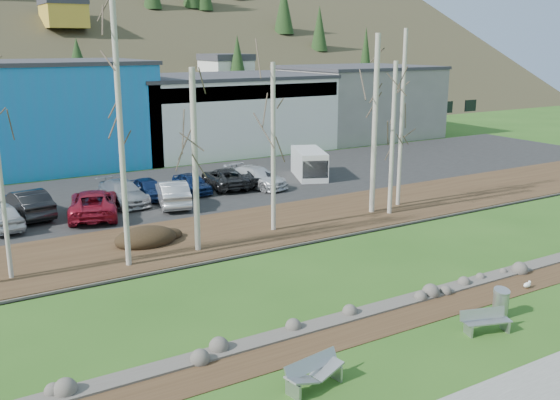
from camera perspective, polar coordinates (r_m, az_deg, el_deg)
ground at (r=21.27m, az=12.45°, el=-13.22°), size 200.00×200.00×0.00m
dirt_strip at (r=22.65m, az=8.74°, el=-11.23°), size 80.00×1.80×0.03m
near_bank_rocks at (r=23.35m, az=7.15°, el=-10.40°), size 80.00×0.80×0.50m
river at (r=26.41m, az=1.61°, el=-7.29°), size 80.00×8.00×0.90m
far_bank_rocks at (r=29.73m, az=-2.69°, el=-4.80°), size 80.00×0.80×0.46m
far_bank at (r=32.42m, az=-5.40°, el=-3.08°), size 80.00×7.00×0.15m
parking_lot at (r=41.80m, az=-11.71°, el=0.63°), size 80.00×14.00×0.14m
building_blue at (r=53.23m, az=-23.28°, el=7.13°), size 20.40×12.24×8.30m
building_white at (r=58.56m, az=-5.41°, el=8.02°), size 18.36×12.24×6.80m
building_grey at (r=67.05m, az=7.12°, el=8.97°), size 14.28×12.24×7.30m
bench_intact at (r=22.84m, az=18.29°, el=-10.47°), size 1.75×0.98×0.84m
bench_damaged at (r=18.66m, az=3.09°, el=-15.52°), size 2.00×0.91×0.86m
litter_bin at (r=24.24m, az=19.52°, el=-8.95°), size 0.64×0.64×0.97m
seagull at (r=27.32m, az=21.68°, el=-7.21°), size 0.44×0.20×0.32m
dirt_mound at (r=31.15m, az=-12.19°, el=-3.35°), size 3.06×2.16×0.60m
birch_2 at (r=27.07m, az=-14.37°, el=6.09°), size 0.24×0.24×11.82m
birch_3 at (r=28.83m, az=-7.78°, el=3.51°), size 0.28×0.28×8.47m
birch_4 at (r=31.75m, az=-0.63°, el=4.73°), size 0.23×0.23×8.59m
birch_5 at (r=35.57m, az=8.66°, el=6.77°), size 0.30×0.30×10.03m
birch_6 at (r=35.52m, az=10.25°, el=5.50°), size 0.24×0.24×8.56m
birch_7 at (r=37.44m, az=11.07°, el=7.25°), size 0.23×0.23×10.31m
car_1 at (r=37.63m, az=-22.11°, el=-0.28°), size 2.32×5.00×1.59m
car_2 at (r=36.54m, az=-16.68°, el=-0.28°), size 4.02×6.01×1.53m
car_3 at (r=38.97m, az=-14.17°, el=0.67°), size 2.34×4.96×1.40m
car_4 at (r=41.01m, az=-8.06°, el=1.54°), size 1.67×3.80×1.27m
car_5 at (r=37.90m, az=-9.82°, el=0.63°), size 2.68×4.93×1.54m
car_6 at (r=43.07m, az=-2.77°, el=2.32°), size 2.84×5.06×1.34m
car_7 at (r=42.14m, az=-2.18°, el=2.10°), size 3.22×5.16×1.40m
car_8 at (r=42.21m, az=-5.08°, el=2.03°), size 2.84×5.06×1.34m
car_9 at (r=39.98m, az=-11.92°, el=1.04°), size 1.67×3.80×1.27m
van_white at (r=45.16m, az=2.72°, el=3.31°), size 3.52×4.95×2.00m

